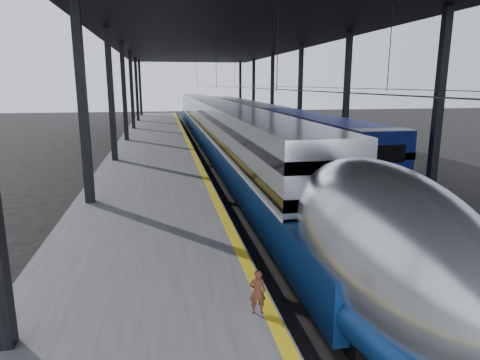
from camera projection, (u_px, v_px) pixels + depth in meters
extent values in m
plane|color=black|center=(254.00, 263.00, 13.95)|extent=(160.00, 160.00, 0.00)
cube|color=#4C4C4F|center=(154.00, 154.00, 32.42)|extent=(6.00, 80.00, 1.00)
cube|color=gold|center=(190.00, 147.00, 32.79)|extent=(0.30, 80.00, 0.01)
cube|color=slate|center=(216.00, 158.00, 33.35)|extent=(0.08, 80.00, 0.16)
cube|color=slate|center=(234.00, 157.00, 33.60)|extent=(0.08, 80.00, 0.16)
cube|color=slate|center=(278.00, 156.00, 34.22)|extent=(0.08, 80.00, 0.16)
cube|color=slate|center=(295.00, 155.00, 34.47)|extent=(0.08, 80.00, 0.16)
cube|color=black|center=(84.00, 116.00, 16.74)|extent=(0.35, 0.35, 9.00)
cube|color=black|center=(438.00, 111.00, 19.43)|extent=(0.35, 0.35, 9.00)
cube|color=black|center=(112.00, 104.00, 26.33)|extent=(0.35, 0.35, 9.00)
cube|color=black|center=(346.00, 102.00, 29.03)|extent=(0.35, 0.35, 9.00)
cube|color=black|center=(125.00, 99.00, 35.93)|extent=(0.35, 0.35, 9.00)
cube|color=black|center=(300.00, 98.00, 38.62)|extent=(0.35, 0.35, 9.00)
cube|color=black|center=(132.00, 95.00, 45.52)|extent=(0.35, 0.35, 9.00)
cube|color=black|center=(272.00, 95.00, 48.22)|extent=(0.35, 0.35, 9.00)
cube|color=black|center=(137.00, 93.00, 55.12)|extent=(0.35, 0.35, 9.00)
cube|color=black|center=(254.00, 93.00, 57.82)|extent=(0.35, 0.35, 9.00)
cube|color=black|center=(140.00, 92.00, 64.72)|extent=(0.35, 0.35, 9.00)
cube|color=black|center=(240.00, 92.00, 67.41)|extent=(0.35, 0.35, 9.00)
cube|color=black|center=(223.00, 35.00, 31.43)|extent=(18.00, 75.00, 0.45)
cylinder|color=slate|center=(225.00, 87.00, 32.28)|extent=(0.03, 74.00, 0.03)
cylinder|color=slate|center=(288.00, 87.00, 33.15)|extent=(0.03, 74.00, 0.03)
cube|color=#BABDC2|center=(214.00, 122.00, 40.00)|extent=(2.82, 57.00, 3.89)
cube|color=navy|center=(216.00, 137.00, 38.83)|extent=(2.90, 62.00, 1.51)
cube|color=silver|center=(214.00, 127.00, 40.09)|extent=(2.92, 57.00, 0.10)
cube|color=black|center=(214.00, 110.00, 39.75)|extent=(2.86, 57.00, 0.41)
cube|color=black|center=(214.00, 122.00, 40.00)|extent=(2.86, 57.00, 0.41)
ellipsoid|color=#BABDC2|center=(379.00, 246.00, 9.80)|extent=(2.82, 8.40, 3.89)
ellipsoid|color=navy|center=(375.00, 291.00, 10.05)|extent=(2.90, 8.40, 1.65)
ellipsoid|color=black|center=(459.00, 259.00, 7.14)|extent=(1.46, 2.20, 0.87)
cube|color=black|center=(373.00, 321.00, 10.22)|extent=(2.14, 2.60, 0.40)
cube|color=black|center=(230.00, 161.00, 31.33)|extent=(2.14, 2.60, 0.40)
cube|color=navy|center=(316.00, 144.00, 27.69)|extent=(2.66, 18.00, 3.61)
cube|color=gray|center=(380.00, 169.00, 19.63)|extent=(2.70, 1.20, 3.65)
cube|color=black|center=(388.00, 154.00, 18.86)|extent=(1.61, 0.06, 0.81)
cube|color=maroon|center=(386.00, 181.00, 19.13)|extent=(1.14, 0.06, 0.52)
cube|color=gray|center=(254.00, 120.00, 45.92)|extent=(2.66, 18.00, 3.61)
cube|color=gray|center=(227.00, 110.00, 64.15)|extent=(2.66, 18.00, 3.61)
cube|color=black|center=(355.00, 192.00, 22.31)|extent=(2.09, 2.40, 0.36)
cube|color=black|center=(260.00, 140.00, 43.42)|extent=(2.09, 2.40, 0.36)
imported|color=#4A2618|center=(257.00, 292.00, 8.94)|extent=(0.37, 0.27, 0.97)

